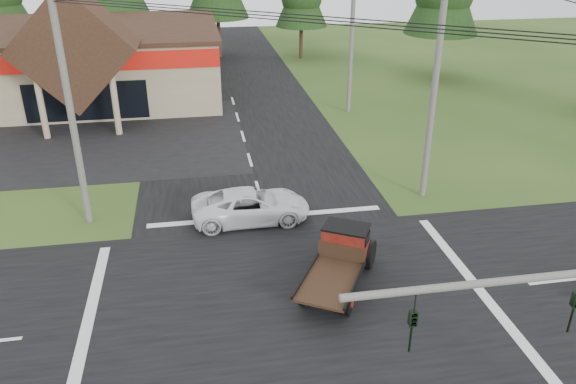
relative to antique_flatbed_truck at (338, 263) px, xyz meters
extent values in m
plane|color=#2C4518|center=(-1.88, -1.13, -1.04)|extent=(120.00, 120.00, 0.00)
cube|color=black|center=(-1.88, -1.13, -1.03)|extent=(12.00, 120.00, 0.02)
cube|color=black|center=(-1.88, -1.13, -1.02)|extent=(120.00, 12.00, 0.02)
cube|color=black|center=(-15.88, 17.87, -1.02)|extent=(28.00, 14.00, 0.02)
cube|color=tan|center=(-17.88, 28.87, 1.46)|extent=(30.00, 15.00, 5.00)
cube|color=#321E14|center=(-17.88, 28.87, 4.01)|extent=(30.40, 15.40, 0.30)
cube|color=#321E14|center=(-11.88, 20.37, 4.26)|extent=(7.78, 4.00, 7.78)
cylinder|color=tan|center=(-14.08, 18.67, 0.96)|extent=(0.40, 0.40, 4.00)
cylinder|color=tan|center=(-9.68, 18.67, 0.96)|extent=(0.40, 0.40, 4.00)
cube|color=black|center=(-11.88, 21.35, 0.46)|extent=(8.00, 0.08, 2.60)
cylinder|color=#595651|center=(1.62, -8.63, 4.96)|extent=(8.00, 0.16, 0.16)
imported|color=black|center=(2.62, -8.63, 3.96)|extent=(0.16, 0.20, 1.00)
imported|color=black|center=(-0.88, -8.63, 3.96)|extent=(0.16, 0.20, 1.00)
cylinder|color=#595651|center=(-9.88, 6.87, 4.21)|extent=(0.30, 0.30, 10.50)
cylinder|color=#595651|center=(6.12, 6.87, 4.71)|extent=(0.30, 0.30, 11.50)
cylinder|color=#595651|center=(6.12, 20.87, 4.56)|extent=(0.30, 0.30, 11.20)
cylinder|color=#332316|center=(-21.88, 40.87, 0.71)|extent=(0.36, 0.36, 3.50)
cylinder|color=#332316|center=(-11.88, 39.87, 1.24)|extent=(0.36, 0.36, 4.55)
cylinder|color=#332316|center=(-1.88, 40.87, 0.89)|extent=(0.36, 0.36, 3.85)
cylinder|color=#332316|center=(6.12, 38.87, 0.54)|extent=(0.36, 0.36, 3.15)
cylinder|color=#332316|center=(16.12, 28.87, 0.89)|extent=(0.36, 0.36, 3.85)
imported|color=white|center=(-2.59, 5.72, -0.30)|extent=(5.35, 2.54, 1.48)
camera|label=1|loc=(-4.75, -16.83, 11.21)|focal=35.00mm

